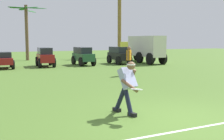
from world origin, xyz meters
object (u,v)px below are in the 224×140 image
frisbee_thrower (127,85)px  parked_car_slot_e (83,55)px  teammate_midfield (129,58)px  box_truck (142,48)px  palm_tree_far_left (27,25)px  parked_car_slot_f (119,55)px  palm_tree_left_of_centre (120,19)px  parked_car_slot_c (5,60)px  parked_car_slot_d (45,56)px  frisbee_in_flight (137,89)px

frisbee_thrower → parked_car_slot_e: bearing=76.6°
frisbee_thrower → teammate_midfield: teammate_midfield is taller
box_truck → palm_tree_far_left: palm_tree_far_left is taller
teammate_midfield → parked_car_slot_e: teammate_midfield is taller
parked_car_slot_f → palm_tree_left_of_centre: (3.48, 7.23, 3.37)m
parked_car_slot_c → palm_tree_left_of_centre: size_ratio=0.30×
palm_tree_left_of_centre → parked_car_slot_d: bearing=-142.6°
frisbee_in_flight → parked_car_slot_f: bearing=66.3°
frisbee_in_flight → teammate_midfield: teammate_midfield is taller
palm_tree_far_left → frisbee_in_flight: bearing=-90.4°
parked_car_slot_f → box_truck: size_ratio=0.41×
teammate_midfield → parked_car_slot_d: teammate_midfield is taller
frisbee_thrower → parked_car_slot_d: 13.90m
parked_car_slot_d → palm_tree_left_of_centre: size_ratio=0.33×
frisbee_in_flight → palm_tree_left_of_centre: (9.76, 21.54, 3.32)m
frisbee_in_flight → teammate_midfield: size_ratio=0.25×
parked_car_slot_d → parked_car_slot_f: bearing=-1.7°
parked_car_slot_d → frisbee_thrower: bearing=-92.0°
parked_car_slot_f → palm_tree_far_left: 9.44m
teammate_midfield → box_truck: (4.93, 7.13, 0.29)m
parked_car_slot_e → palm_tree_far_left: bearing=115.7°
parked_car_slot_d → palm_tree_far_left: 7.03m
frisbee_in_flight → parked_car_slot_f: size_ratio=0.16×
parked_car_slot_d → parked_car_slot_e: bearing=-1.9°
parked_car_slot_d → box_truck: bearing=2.2°
frisbee_thrower → parked_car_slot_d: (0.48, 13.89, -0.07)m
palm_tree_far_left → teammate_midfield: bearing=-74.9°
frisbee_thrower → parked_car_slot_f: 15.07m
parked_car_slot_d → box_truck: size_ratio=0.41×
teammate_midfield → box_truck: size_ratio=0.26×
teammate_midfield → palm_tree_far_left: 14.03m
frisbee_thrower → box_truck: bearing=58.7°
teammate_midfield → parked_car_slot_c: (-5.92, 6.50, -0.38)m
box_truck → palm_tree_far_left: (-8.53, 6.23, 2.02)m
parked_car_slot_c → parked_car_slot_f: 8.46m
parked_car_slot_d → palm_tree_left_of_centre: palm_tree_left_of_centre is taller
parked_car_slot_e → box_truck: box_truck is taller
parked_car_slot_c → parked_car_slot_e: 5.53m
parked_car_slot_e → palm_tree_left_of_centre: bearing=48.1°
parked_car_slot_d → palm_tree_far_left: size_ratio=0.49×
frisbee_thrower → palm_tree_left_of_centre: size_ratio=0.19×
parked_car_slot_c → box_truck: 10.90m
parked_car_slot_f → box_truck: box_truck is taller
frisbee_thrower → palm_tree_left_of_centre: 23.32m
parked_car_slot_c → parked_car_slot_e: (5.52, 0.22, 0.16)m
frisbee_thrower → palm_tree_far_left: size_ratio=0.28×
frisbee_thrower → frisbee_in_flight: bearing=-95.3°
palm_tree_left_of_centre → box_truck: bearing=-99.1°
box_truck → palm_tree_far_left: size_ratio=1.18×
parked_car_slot_c → parked_car_slot_f: parked_car_slot_f is taller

